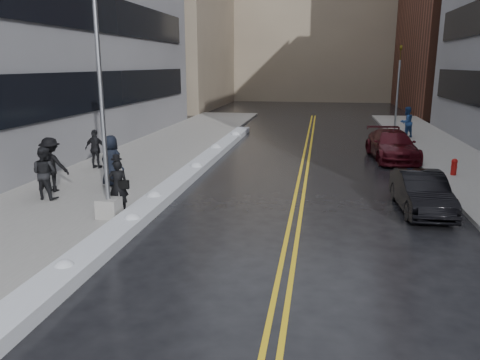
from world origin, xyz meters
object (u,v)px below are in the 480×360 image
at_px(fire_hydrant, 454,166).
at_px(pedestrian_c, 111,161).
at_px(pedestrian_d, 96,149).
at_px(traffic_signal, 398,85).
at_px(pedestrian_b, 45,173).
at_px(lamppost, 104,143).
at_px(pedestrian_east, 406,122).
at_px(pedestrian_fedora, 118,186).
at_px(pedestrian_e, 51,165).
at_px(car_maroon, 392,145).
at_px(car_black, 421,192).

xyz_separation_m(fire_hydrant, pedestrian_c, (-13.86, -4.35, 0.62)).
xyz_separation_m(fire_hydrant, pedestrian_d, (-16.02, -1.33, 0.50)).
bearing_deg(traffic_signal, pedestrian_b, -126.16).
relative_size(fire_hydrant, pedestrian_d, 0.40).
distance_m(lamppost, pedestrian_d, 7.78).
distance_m(fire_hydrant, pedestrian_d, 16.08).
distance_m(traffic_signal, pedestrian_east, 3.75).
xyz_separation_m(traffic_signal, pedestrian_fedora, (-11.70, -21.45, -2.38)).
height_order(pedestrian_c, pedestrian_e, pedestrian_e).
xyz_separation_m(pedestrian_e, pedestrian_east, (15.54, 16.44, -0.03)).
bearing_deg(pedestrian_east, traffic_signal, -121.21).
bearing_deg(traffic_signal, pedestrian_e, -128.16).
relative_size(pedestrian_b, car_maroon, 0.37).
xyz_separation_m(fire_hydrant, pedestrian_b, (-15.43, -6.42, 0.55)).
bearing_deg(lamppost, car_black, 15.70).
bearing_deg(lamppost, pedestrian_b, 153.26).
distance_m(traffic_signal, pedestrian_e, 24.81).
bearing_deg(pedestrian_e, traffic_signal, -127.23).
relative_size(fire_hydrant, car_maroon, 0.14).
bearing_deg(car_black, pedestrian_c, 173.06).
bearing_deg(car_maroon, car_black, -96.82).
relative_size(pedestrian_c, pedestrian_d, 1.13).
xyz_separation_m(lamppost, pedestrian_east, (12.07, 19.01, -1.38)).
bearing_deg(car_maroon, pedestrian_c, -150.00).
relative_size(pedestrian_d, car_black, 0.44).
height_order(fire_hydrant, pedestrian_d, pedestrian_d).
xyz_separation_m(pedestrian_east, car_black, (-2.14, -16.22, -0.49)).
bearing_deg(fire_hydrant, pedestrian_c, -162.59).
bearing_deg(car_black, lamppost, -166.93).
height_order(pedestrian_east, car_black, pedestrian_east).
relative_size(pedestrian_fedora, car_black, 0.43).
relative_size(pedestrian_fedora, pedestrian_b, 0.92).
xyz_separation_m(lamppost, pedestrian_d, (-3.72, 6.67, -1.48)).
xyz_separation_m(pedestrian_c, pedestrian_e, (-1.91, -1.09, 0.01)).
bearing_deg(lamppost, pedestrian_e, 143.50).
relative_size(pedestrian_fedora, pedestrian_east, 0.87).
bearing_deg(car_maroon, fire_hydrant, -66.83).
bearing_deg(lamppost, traffic_signal, 61.79).
distance_m(car_black, car_maroon, 9.11).
relative_size(pedestrian_fedora, car_maroon, 0.34).
bearing_deg(pedestrian_east, pedestrian_d, 1.72).
distance_m(fire_hydrant, pedestrian_b, 16.72).
bearing_deg(pedestrian_east, car_maroon, 39.12).
distance_m(lamppost, pedestrian_b, 3.78).
height_order(pedestrian_b, car_maroon, pedestrian_b).
height_order(pedestrian_d, pedestrian_e, pedestrian_e).
height_order(traffic_signal, pedestrian_east, traffic_signal).
distance_m(pedestrian_c, car_black, 11.53).
xyz_separation_m(pedestrian_c, car_maroon, (11.77, 8.24, -0.42)).
distance_m(pedestrian_c, pedestrian_d, 3.72).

